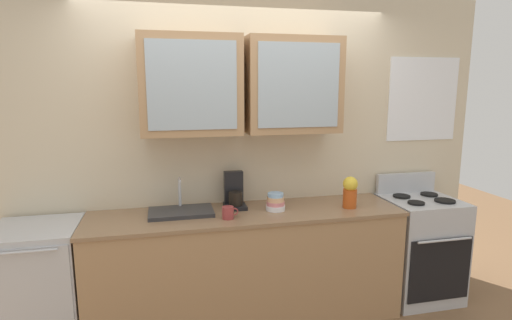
{
  "coord_description": "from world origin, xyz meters",
  "views": [
    {
      "loc": [
        -0.63,
        -3.02,
        1.88
      ],
      "look_at": [
        0.07,
        0.0,
        1.31
      ],
      "focal_mm": 28.63,
      "sensor_mm": 36.0,
      "label": 1
    }
  ],
  "objects_px": {
    "cup_near_sink": "(228,213)",
    "sink_faucet": "(181,211)",
    "bowl_stack": "(275,202)",
    "vase": "(350,192)",
    "stove_range": "(419,247)",
    "dishwasher": "(40,287)",
    "coffee_maker": "(234,194)"
  },
  "relations": [
    {
      "from": "dishwasher",
      "to": "stove_range",
      "type": "bearing_deg",
      "value": 0.08
    },
    {
      "from": "sink_faucet",
      "to": "dishwasher",
      "type": "xyz_separation_m",
      "value": [
        -1.03,
        -0.07,
        -0.47
      ]
    },
    {
      "from": "bowl_stack",
      "to": "cup_near_sink",
      "type": "distance_m",
      "value": 0.42
    },
    {
      "from": "sink_faucet",
      "to": "coffee_maker",
      "type": "height_order",
      "value": "coffee_maker"
    },
    {
      "from": "sink_faucet",
      "to": "vase",
      "type": "bearing_deg",
      "value": -5.99
    },
    {
      "from": "sink_faucet",
      "to": "bowl_stack",
      "type": "distance_m",
      "value": 0.74
    },
    {
      "from": "vase",
      "to": "bowl_stack",
      "type": "bearing_deg",
      "value": 172.97
    },
    {
      "from": "cup_near_sink",
      "to": "coffee_maker",
      "type": "bearing_deg",
      "value": 70.91
    },
    {
      "from": "stove_range",
      "to": "coffee_maker",
      "type": "height_order",
      "value": "coffee_maker"
    },
    {
      "from": "stove_range",
      "to": "coffee_maker",
      "type": "relative_size",
      "value": 3.73
    },
    {
      "from": "coffee_maker",
      "to": "sink_faucet",
      "type": "bearing_deg",
      "value": -168.9
    },
    {
      "from": "sink_faucet",
      "to": "vase",
      "type": "distance_m",
      "value": 1.36
    },
    {
      "from": "cup_near_sink",
      "to": "sink_faucet",
      "type": "bearing_deg",
      "value": 149.71
    },
    {
      "from": "cup_near_sink",
      "to": "dishwasher",
      "type": "xyz_separation_m",
      "value": [
        -1.36,
        0.12,
        -0.5
      ]
    },
    {
      "from": "dishwasher",
      "to": "coffee_maker",
      "type": "relative_size",
      "value": 3.11
    },
    {
      "from": "stove_range",
      "to": "vase",
      "type": "xyz_separation_m",
      "value": [
        -0.73,
        -0.07,
        0.58
      ]
    },
    {
      "from": "stove_range",
      "to": "cup_near_sink",
      "type": "height_order",
      "value": "stove_range"
    },
    {
      "from": "stove_range",
      "to": "vase",
      "type": "distance_m",
      "value": 0.93
    },
    {
      "from": "sink_faucet",
      "to": "vase",
      "type": "height_order",
      "value": "sink_faucet"
    },
    {
      "from": "sink_faucet",
      "to": "bowl_stack",
      "type": "relative_size",
      "value": 3.2
    },
    {
      "from": "stove_range",
      "to": "vase",
      "type": "bearing_deg",
      "value": -174.46
    },
    {
      "from": "vase",
      "to": "cup_near_sink",
      "type": "distance_m",
      "value": 1.01
    },
    {
      "from": "bowl_stack",
      "to": "coffee_maker",
      "type": "xyz_separation_m",
      "value": [
        -0.3,
        0.15,
        0.04
      ]
    },
    {
      "from": "dishwasher",
      "to": "cup_near_sink",
      "type": "bearing_deg",
      "value": -5.13
    },
    {
      "from": "coffee_maker",
      "to": "stove_range",
      "type": "bearing_deg",
      "value": -5.44
    },
    {
      "from": "bowl_stack",
      "to": "vase",
      "type": "xyz_separation_m",
      "value": [
        0.61,
        -0.07,
        0.07
      ]
    },
    {
      "from": "bowl_stack",
      "to": "cup_near_sink",
      "type": "bearing_deg",
      "value": -161.95
    },
    {
      "from": "bowl_stack",
      "to": "vase",
      "type": "distance_m",
      "value": 0.62
    },
    {
      "from": "stove_range",
      "to": "dishwasher",
      "type": "xyz_separation_m",
      "value": [
        -3.1,
        -0.0,
        -0.01
      ]
    },
    {
      "from": "bowl_stack",
      "to": "dishwasher",
      "type": "distance_m",
      "value": 1.84
    },
    {
      "from": "bowl_stack",
      "to": "coffee_maker",
      "type": "height_order",
      "value": "coffee_maker"
    },
    {
      "from": "coffee_maker",
      "to": "vase",
      "type": "bearing_deg",
      "value": -13.98
    }
  ]
}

